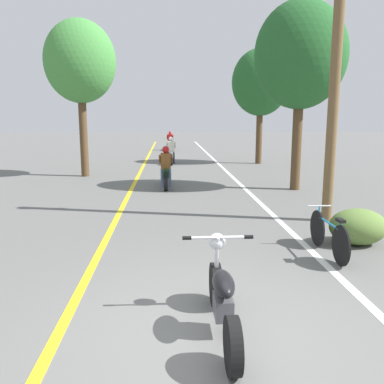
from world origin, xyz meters
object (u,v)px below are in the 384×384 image
roadside_tree_right_far (261,83)px  motorcycle_rider_far (170,143)px  roadside_tree_left (80,63)px  bicycle_parked (328,235)px  motorcycle_foreground (222,297)px  roadside_tree_right_near (301,56)px  motorcycle_rider_mid (171,154)px  motorcycle_rider_lead (166,172)px  utility_pole (337,53)px

roadside_tree_right_far → motorcycle_rider_far: size_ratio=2.95×
roadside_tree_left → bicycle_parked: roadside_tree_left is taller
motorcycle_foreground → bicycle_parked: size_ratio=1.14×
roadside_tree_right_near → bicycle_parked: bearing=-102.4°
roadside_tree_right_near → motorcycle_rider_mid: 9.65m
motorcycle_foreground → roadside_tree_right_near: bearing=68.0°
roadside_tree_left → motorcycle_rider_mid: (3.59, 4.26, -4.00)m
roadside_tree_left → motorcycle_rider_far: bearing=74.5°
roadside_tree_right_far → bicycle_parked: (-1.90, -14.32, -3.76)m
motorcycle_rider_far → bicycle_parked: (2.71, -23.06, -0.15)m
roadside_tree_right_far → motorcycle_rider_far: roadside_tree_right_far is taller
roadside_tree_left → motorcycle_rider_lead: (3.36, -2.88, -3.99)m
utility_pole → motorcycle_rider_lead: 7.01m
utility_pole → roadside_tree_right_near: 4.24m
roadside_tree_right_near → bicycle_parked: 7.80m
roadside_tree_right_far → motorcycle_rider_mid: (-4.59, 0.08, -3.59)m
motorcycle_foreground → motorcycle_rider_mid: size_ratio=0.99×
roadside_tree_right_far → motorcycle_rider_mid: 5.83m
motorcycle_rider_mid → motorcycle_rider_far: (-0.01, 8.67, -0.01)m
motorcycle_foreground → bicycle_parked: motorcycle_foreground is taller
motorcycle_foreground → motorcycle_rider_lead: 9.79m
utility_pole → roadside_tree_left: (-7.19, 7.76, 0.72)m
roadside_tree_right_near → motorcycle_rider_lead: roadside_tree_right_near is taller
roadside_tree_left → motorcycle_foreground: roadside_tree_left is taller
roadside_tree_right_near → roadside_tree_left: bearing=155.1°
roadside_tree_right_near → utility_pole: bearing=-97.3°
roadside_tree_right_near → motorcycle_rider_lead: (-4.36, 0.70, -3.80)m
roadside_tree_right_near → roadside_tree_right_far: roadside_tree_right_near is taller
roadside_tree_right_far → motorcycle_rider_mid: roadside_tree_right_far is taller
roadside_tree_right_near → motorcycle_rider_mid: roadside_tree_right_near is taller
roadside_tree_left → motorcycle_foreground: (4.05, -12.64, -4.11)m
utility_pole → motorcycle_rider_lead: size_ratio=3.55×
roadside_tree_right_near → motorcycle_foreground: bearing=-112.0°
utility_pole → roadside_tree_left: 10.60m
motorcycle_rider_lead → utility_pole: bearing=-51.9°
motorcycle_rider_lead → motorcycle_rider_mid: motorcycle_rider_lead is taller
roadside_tree_right_near → motorcycle_rider_mid: bearing=117.8°
roadside_tree_right_far → bicycle_parked: roadside_tree_right_far is taller
motorcycle_rider_far → motorcycle_foreground: bearing=-88.9°
roadside_tree_right_near → roadside_tree_left: 8.51m
roadside_tree_left → motorcycle_rider_far: size_ratio=3.12×
utility_pole → motorcycle_rider_lead: (-3.83, 4.88, -3.27)m
utility_pole → motorcycle_foreground: 6.73m
roadside_tree_right_far → motorcycle_foreground: roadside_tree_right_far is taller
motorcycle_rider_far → roadside_tree_right_near: bearing=-75.9°
utility_pole → roadside_tree_right_near: bearing=82.7°
utility_pole → bicycle_parked: utility_pole is taller
roadside_tree_right_far → motorcycle_foreground: size_ratio=2.91×
motorcycle_rider_mid → motorcycle_rider_far: bearing=90.1°
motorcycle_rider_mid → bicycle_parked: size_ratio=1.15×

